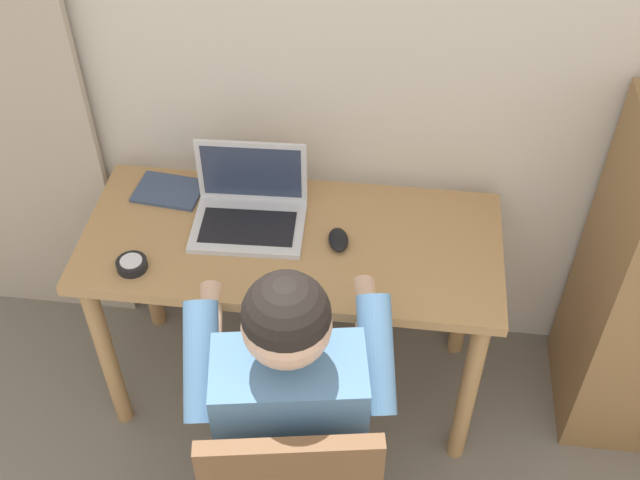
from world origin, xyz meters
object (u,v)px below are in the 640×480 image
at_px(person_seated, 290,388).
at_px(laptop, 250,208).
at_px(notebook_pad, 169,191).
at_px(computer_mouse, 338,240).
at_px(desk_clock, 132,264).
at_px(desk, 292,264).

bearing_deg(person_seated, laptop, 110.01).
distance_m(laptop, notebook_pad, 0.31).
distance_m(computer_mouse, desk_clock, 0.61).
bearing_deg(desk_clock, computer_mouse, 16.46).
relative_size(desk_clock, notebook_pad, 0.43).
xyz_separation_m(desk, desk_clock, (-0.44, -0.18, 0.13)).
bearing_deg(desk_clock, person_seated, -32.48).
xyz_separation_m(desk_clock, notebook_pad, (0.02, 0.34, -0.01)).
bearing_deg(notebook_pad, desk_clock, -87.04).
xyz_separation_m(laptop, notebook_pad, (-0.29, 0.10, -0.05)).
xyz_separation_m(laptop, desk_clock, (-0.30, -0.24, -0.04)).
relative_size(desk, desk_clock, 14.16).
bearing_deg(computer_mouse, notebook_pad, 152.04).
bearing_deg(laptop, computer_mouse, -14.32).
bearing_deg(computer_mouse, person_seated, -109.70).
bearing_deg(computer_mouse, desk_clock, -174.86).
distance_m(desk_clock, notebook_pad, 0.34).
relative_size(person_seated, computer_mouse, 12.05).
bearing_deg(notebook_pad, laptop, -12.79).
height_order(person_seated, notebook_pad, person_seated).
xyz_separation_m(person_seated, desk_clock, (-0.51, 0.33, 0.06)).
bearing_deg(computer_mouse, laptop, 154.36).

